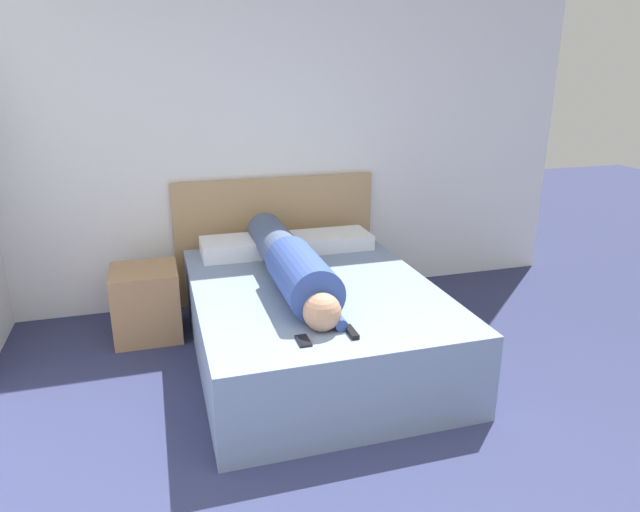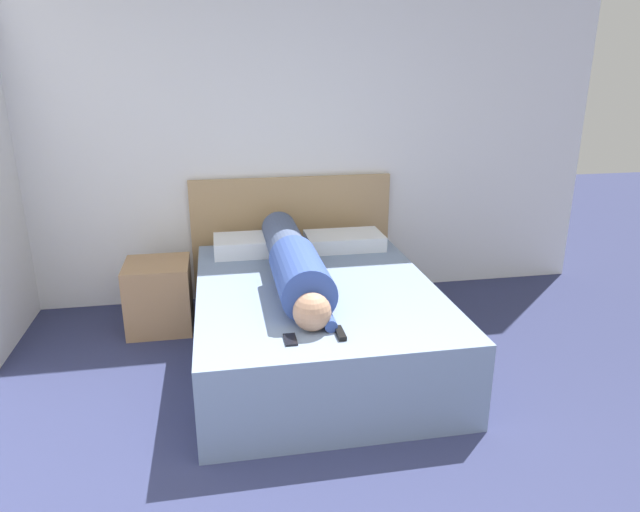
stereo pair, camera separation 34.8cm
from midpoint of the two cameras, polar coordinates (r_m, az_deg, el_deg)
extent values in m
cube|color=white|center=(4.65, -7.48, 11.26)|extent=(5.23, 0.06, 2.60)
cube|color=#7589A8|center=(3.81, -3.28, -6.65)|extent=(1.53, 1.99, 0.52)
cube|color=tan|center=(4.75, -6.48, 1.70)|extent=(1.65, 0.04, 1.02)
cube|color=#A37A51|center=(4.34, -19.20, -4.47)|extent=(0.46, 0.46, 0.51)
sphere|color=tan|center=(3.06, -3.06, -5.69)|extent=(0.21, 0.21, 0.21)
cylinder|color=#334C99|center=(3.41, -4.69, -2.15)|extent=(0.32, 0.69, 0.32)
cylinder|color=#47567A|center=(4.12, -6.87, 1.12)|extent=(0.27, 0.82, 0.27)
cylinder|color=#334C99|center=(3.15, -1.57, -6.29)|extent=(0.07, 0.22, 0.07)
cube|color=white|center=(4.34, -9.94, 0.87)|extent=(0.63, 0.36, 0.12)
cube|color=white|center=(4.46, -1.12, 1.57)|extent=(0.59, 0.36, 0.11)
cube|color=black|center=(3.05, -0.13, -7.67)|extent=(0.04, 0.15, 0.02)
cube|color=black|center=(2.98, -5.06, -8.52)|extent=(0.06, 0.13, 0.01)
camera|label=1|loc=(0.17, -92.86, -0.96)|focal=32.00mm
camera|label=2|loc=(0.17, 87.14, 0.96)|focal=32.00mm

